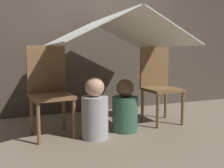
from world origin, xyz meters
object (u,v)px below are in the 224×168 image
(chair_left, at_px, (49,87))
(person_front, at_px, (95,112))
(person_second, at_px, (125,109))
(chair_right, at_px, (159,82))

(chair_left, xyz_separation_m, person_front, (0.41, -0.30, -0.24))
(chair_left, distance_m, person_second, 0.87)
(person_front, bearing_deg, person_second, 13.79)
(chair_left, height_order, person_front, chair_left)
(person_front, height_order, person_second, person_front)
(person_second, bearing_deg, chair_left, 165.64)
(chair_right, distance_m, person_front, 1.04)
(chair_right, bearing_deg, chair_left, 179.84)
(person_front, bearing_deg, chair_left, 143.63)
(person_second, bearing_deg, person_front, -166.21)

